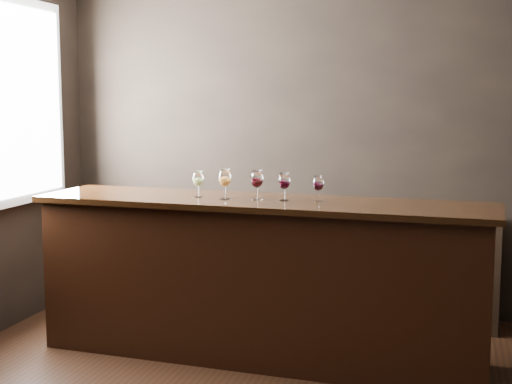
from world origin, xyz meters
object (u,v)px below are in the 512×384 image
(glass_red_a, at_px, (257,180))
(glass_red_b, at_px, (284,182))
(glass_amber, at_px, (225,178))
(back_bar_shelf, at_px, (346,266))
(glass_white, at_px, (198,179))
(glass_red_c, at_px, (318,184))
(bar_counter, at_px, (261,282))

(glass_red_a, height_order, glass_red_b, glass_red_a)
(glass_amber, bearing_deg, back_bar_shelf, 57.94)
(glass_amber, height_order, glass_red_a, glass_amber)
(glass_amber, xyz_separation_m, glass_red_b, (0.40, 0.04, -0.01))
(glass_white, bearing_deg, glass_red_b, -0.42)
(glass_red_b, bearing_deg, glass_red_a, -175.30)
(glass_white, bearing_deg, back_bar_shelf, 49.54)
(glass_white, height_order, glass_red_a, glass_red_a)
(glass_amber, height_order, glass_red_c, glass_amber)
(bar_counter, bearing_deg, glass_red_a, -152.24)
(back_bar_shelf, distance_m, glass_amber, 1.50)
(glass_white, relative_size, glass_red_c, 1.06)
(back_bar_shelf, bearing_deg, glass_red_c, -92.42)
(glass_red_c, bearing_deg, glass_white, -178.58)
(glass_amber, bearing_deg, glass_red_c, 5.61)
(back_bar_shelf, height_order, glass_red_c, glass_red_c)
(bar_counter, relative_size, glass_red_b, 16.04)
(glass_white, relative_size, glass_red_b, 0.97)
(bar_counter, distance_m, glass_amber, 0.75)
(bar_counter, distance_m, glass_white, 0.83)
(glass_red_a, xyz_separation_m, glass_red_c, (0.41, 0.04, -0.02))
(back_bar_shelf, xyz_separation_m, glass_amber, (-0.67, -1.07, 0.81))
(glass_white, relative_size, glass_red_a, 0.90)
(bar_counter, height_order, glass_red_b, glass_red_b)
(glass_amber, bearing_deg, glass_red_b, 5.17)
(glass_amber, xyz_separation_m, glass_red_a, (0.22, 0.02, -0.00))
(bar_counter, distance_m, back_bar_shelf, 1.13)
(glass_red_a, bearing_deg, glass_red_b, 4.70)
(bar_counter, bearing_deg, glass_red_c, 7.28)
(glass_white, bearing_deg, glass_amber, -11.18)
(back_bar_shelf, height_order, glass_white, glass_white)
(glass_amber, xyz_separation_m, glass_red_c, (0.63, 0.06, -0.02))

